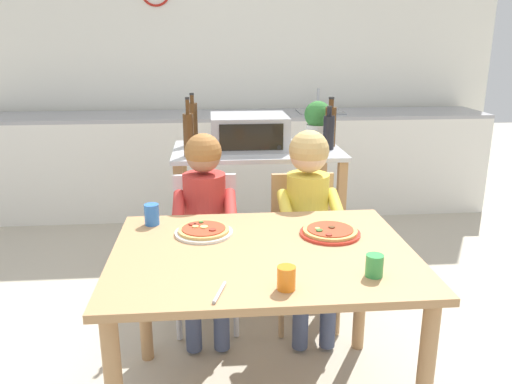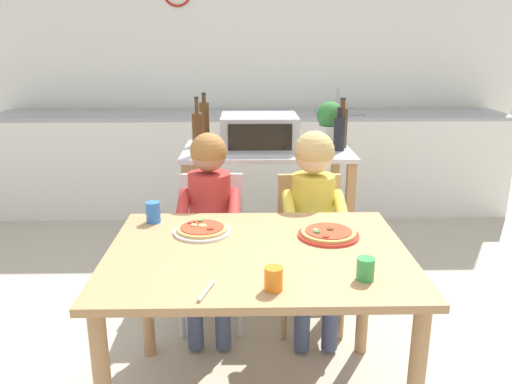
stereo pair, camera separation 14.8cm
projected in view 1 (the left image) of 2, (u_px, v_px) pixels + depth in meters
name	position (u px, v px, depth m)	size (l,w,h in m)	color
ground_plane	(244.00, 280.00, 3.40)	(12.12, 12.12, 0.00)	#B7AD99
back_wall_tiled	(229.00, 58.00, 4.80)	(5.02, 0.14, 2.70)	white
kitchen_counter	(233.00, 162.00, 4.67)	(4.52, 0.60, 1.09)	silver
kitchen_island_cart	(257.00, 195.00, 3.22)	(1.02, 0.60, 0.88)	#B7BABF
toaster_oven	(249.00, 132.00, 3.13)	(0.46, 0.38, 0.20)	#999BA0
bottle_dark_olive_oil	(330.00, 126.00, 3.17)	(0.07, 0.07, 0.30)	#4C2D14
bottle_clear_vinegar	(329.00, 132.00, 3.09)	(0.07, 0.07, 0.26)	black
bottle_tall_green_wine	(193.00, 123.00, 3.23)	(0.06, 0.06, 0.32)	#4C2D14
bottle_squat_spirits	(188.00, 134.00, 2.90)	(0.06, 0.06, 0.33)	#4C2D14
potted_herb_plant	(318.00, 120.00, 3.31)	(0.17, 0.17, 0.26)	beige
dining_table	(263.00, 274.00, 2.06)	(1.19, 0.90, 0.73)	#AD7F51
dining_chair_left	(206.00, 239.00, 2.80)	(0.36, 0.36, 0.81)	silver
dining_chair_right	(304.00, 238.00, 2.82)	(0.36, 0.36, 0.81)	tan
child_in_red_shirt	(205.00, 212.00, 2.63)	(0.32, 0.42, 1.05)	#424C6B
child_in_yellow_shirt	(309.00, 207.00, 2.65)	(0.32, 0.42, 1.07)	#424C6B
pizza_plate_white	(204.00, 231.00, 2.20)	(0.25, 0.25, 0.03)	white
pizza_plate_red_rimmed	(330.00, 232.00, 2.19)	(0.26, 0.26, 0.03)	red
drinking_cup_orange	(286.00, 278.00, 1.71)	(0.06, 0.06, 0.08)	orange
drinking_cup_green	(374.00, 266.00, 1.80)	(0.06, 0.06, 0.08)	green
drinking_cup_blue	(152.00, 214.00, 2.30)	(0.07, 0.07, 0.09)	blue
serving_spoon	(219.00, 292.00, 1.69)	(0.01, 0.01, 0.14)	#B7BABF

